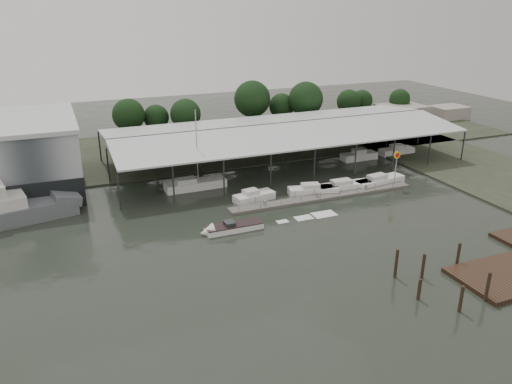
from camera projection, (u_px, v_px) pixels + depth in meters
name	position (u px, v px, depth m)	size (l,w,h in m)	color
ground	(251.00, 247.00, 56.17)	(200.00, 200.00, 0.00)	#242A22
land_strip_far	(167.00, 151.00, 92.45)	(140.00, 30.00, 0.30)	#394030
land_strip_east	(486.00, 172.00, 80.77)	(20.00, 60.00, 0.30)	#394030
covered_boat_shed	(283.00, 127.00, 84.25)	(58.24, 24.00, 6.96)	silver
floating_dock	(323.00, 197.00, 70.07)	(28.00, 2.00, 1.40)	#5E5953
shell_fuel_sign	(396.00, 162.00, 73.01)	(1.10, 0.18, 5.55)	gray
distant_commercial_buildings	(416.00, 114.00, 115.13)	(22.00, 8.00, 4.00)	gray
grey_trawler	(0.00, 212.00, 61.45)	(19.31, 8.34, 8.84)	#585E62
white_sailboat	(194.00, 185.00, 73.58)	(9.09, 2.77, 11.99)	white
speedboat_underway	(229.00, 228.00, 59.92)	(18.71, 2.50, 2.00)	white
moored_cruiser_0	(254.00, 196.00, 69.17)	(6.10, 3.16, 1.70)	white
moored_cruiser_1	(313.00, 190.00, 71.48)	(7.51, 3.78, 1.70)	white
moored_cruiser_2	(344.00, 186.00, 73.01)	(8.53, 2.37, 1.70)	white
moored_cruiser_3	(379.00, 181.00, 75.18)	(8.66, 3.42, 1.70)	white
mooring_pilings	(440.00, 278.00, 47.80)	(8.36, 7.41, 3.70)	#35251A
horizon_tree_line	(265.00, 104.00, 102.60)	(67.34, 10.35, 11.15)	#302215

